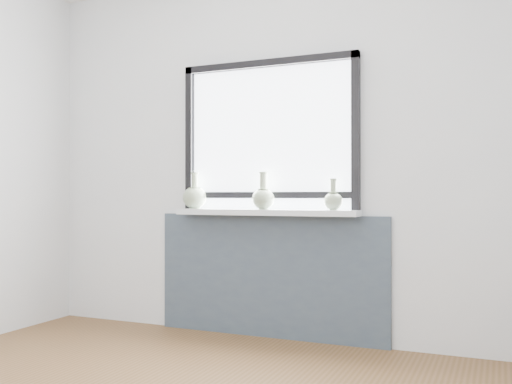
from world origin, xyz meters
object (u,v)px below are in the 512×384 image
at_px(vase_a, 195,197).
at_px(vase_b, 263,197).
at_px(windowsill, 265,212).
at_px(vase_c, 333,200).

relative_size(vase_a, vase_b, 1.02).
xyz_separation_m(windowsill, vase_b, (-0.01, -0.01, 0.11)).
height_order(vase_a, vase_c, vase_a).
bearing_deg(vase_c, windowsill, 179.94).
bearing_deg(windowsill, vase_c, -0.06).
relative_size(vase_a, vase_c, 1.27).
height_order(windowsill, vase_b, vase_b).
bearing_deg(vase_a, windowsill, -0.50).
xyz_separation_m(vase_a, vase_b, (0.55, -0.02, -0.00)).
height_order(windowsill, vase_a, vase_a).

